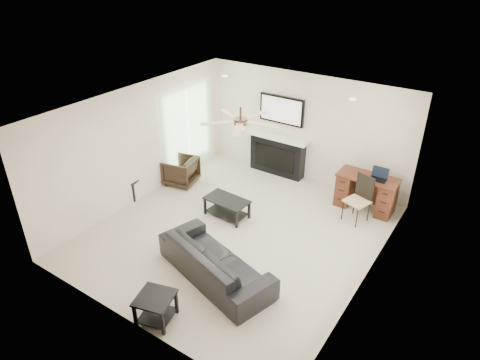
{
  "coord_description": "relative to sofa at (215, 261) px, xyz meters",
  "views": [
    {
      "loc": [
        3.83,
        -5.62,
        4.88
      ],
      "look_at": [
        -0.08,
        0.2,
        1.04
      ],
      "focal_mm": 32.0,
      "sensor_mm": 36.0,
      "label": 1
    }
  ],
  "objects": [
    {
      "name": "end_table_left",
      "position": [
        -3.15,
        1.1,
        -0.1
      ],
      "size": [
        0.6,
        0.6,
        0.45
      ],
      "primitive_type": "cube",
      "rotation": [
        0.0,
        0.0,
        0.22
      ],
      "color": "black",
      "rests_on": "ground"
    },
    {
      "name": "laptop",
      "position": [
        1.53,
        3.44,
        0.55
      ],
      "size": [
        0.33,
        0.24,
        0.23
      ],
      "primitive_type": "cube",
      "color": "black",
      "rests_on": "desk"
    },
    {
      "name": "room_shell",
      "position": [
        -0.22,
        1.33,
        1.36
      ],
      "size": [
        5.5,
        5.54,
        2.52
      ],
      "color": "beige",
      "rests_on": "ground"
    },
    {
      "name": "end_table_near",
      "position": [
        -0.15,
        -1.25,
        -0.1
      ],
      "size": [
        0.64,
        0.64,
        0.45
      ],
      "primitive_type": "cube",
      "rotation": [
        0.0,
        0.0,
        0.27
      ],
      "color": "black",
      "rests_on": "ground"
    },
    {
      "name": "fireplace_unit",
      "position": [
        -1.0,
        3.84,
        0.63
      ],
      "size": [
        1.52,
        0.34,
        1.91
      ],
      "primitive_type": "cube",
      "color": "black",
      "rests_on": "ground"
    },
    {
      "name": "desk_chair",
      "position": [
        1.33,
        2.91,
        0.16
      ],
      "size": [
        0.54,
        0.55,
        0.97
      ],
      "primitive_type": "cube",
      "rotation": [
        0.0,
        0.0,
        -0.32
      ],
      "color": "black",
      "rests_on": "ground"
    },
    {
      "name": "desk",
      "position": [
        1.33,
        3.46,
        0.06
      ],
      "size": [
        1.22,
        0.56,
        0.76
      ],
      "primitive_type": "cube",
      "color": "#401710",
      "rests_on": "ground"
    },
    {
      "name": "sofa",
      "position": [
        0.0,
        0.0,
        0.0
      ],
      "size": [
        2.35,
        1.45,
        0.64
      ],
      "primitive_type": "imported",
      "rotation": [
        0.0,
        0.0,
        2.85
      ],
      "color": "black",
      "rests_on": "ground"
    },
    {
      "name": "armchair",
      "position": [
        -2.6,
        2.15,
        -0.0
      ],
      "size": [
        0.83,
        0.81,
        0.64
      ],
      "primitive_type": "imported",
      "rotation": [
        0.0,
        0.0,
        -1.35
      ],
      "color": "black",
      "rests_on": "ground"
    },
    {
      "name": "coffee_table",
      "position": [
        -0.9,
        1.6,
        -0.12
      ],
      "size": [
        0.93,
        0.55,
        0.4
      ],
      "primitive_type": "cube",
      "rotation": [
        0.0,
        0.0,
        -0.06
      ],
      "color": "black",
      "rests_on": "ground"
    }
  ]
}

